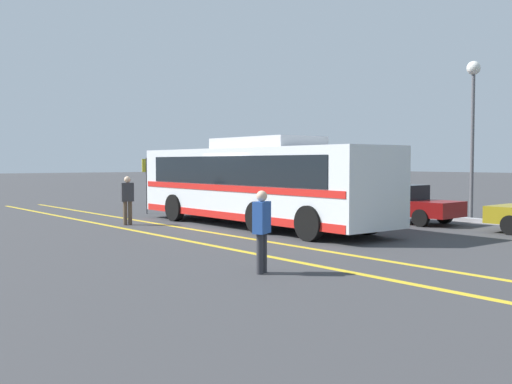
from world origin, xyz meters
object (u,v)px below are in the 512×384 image
object	(u,v)px
transit_bus	(256,182)
street_lamp	(473,101)
parked_car_0	(204,190)
bus_stop_sign	(146,178)
parked_car_1	(288,193)
pedestrian_1	(262,227)
pedestrian_0	(128,197)
parked_car_2	(399,203)

from	to	relation	value
transit_bus	street_lamp	size ratio (longest dim) A/B	1.84
parked_car_0	street_lamp	xyz separation A→B (m)	(13.91, 3.39, 3.86)
bus_stop_sign	parked_car_0	bearing A→B (deg)	36.33
parked_car_1	street_lamp	xyz separation A→B (m)	(7.38, 3.07, 3.81)
parked_car_1	street_lamp	distance (m)	8.85
pedestrian_1	street_lamp	world-z (taller)	street_lamp
transit_bus	bus_stop_sign	world-z (taller)	transit_bus
bus_stop_sign	street_lamp	distance (m)	13.67
parked_car_0	pedestrian_1	xyz separation A→B (m)	(17.90, -10.45, 0.20)
pedestrian_0	pedestrian_1	bearing A→B (deg)	-84.72
transit_bus	pedestrian_1	distance (m)	8.71
parked_car_0	pedestrian_0	bearing A→B (deg)	-140.98
bus_stop_sign	street_lamp	xyz separation A→B (m)	(9.81, 9.01, 3.07)
pedestrian_0	bus_stop_sign	distance (m)	4.64
street_lamp	parked_car_2	bearing A→B (deg)	-102.87
pedestrian_1	bus_stop_sign	size ratio (longest dim) A/B	0.68
parked_car_0	parked_car_2	bearing A→B (deg)	-94.55
parked_car_2	pedestrian_1	size ratio (longest dim) A/B	2.80
transit_bus	pedestrian_0	distance (m)	4.59
pedestrian_1	parked_car_1	bearing A→B (deg)	-159.87
pedestrian_0	bus_stop_sign	world-z (taller)	bus_stop_sign
transit_bus	bus_stop_sign	bearing A→B (deg)	94.32
pedestrian_0	street_lamp	xyz separation A→B (m)	(6.09, 11.73, 3.61)
parked_car_1	parked_car_2	bearing A→B (deg)	-92.92
parked_car_0	bus_stop_sign	xyz separation A→B (m)	(4.10, -5.62, 0.78)
pedestrian_1	street_lamp	distance (m)	14.85
street_lamp	pedestrian_1	bearing A→B (deg)	-73.91
transit_bus	pedestrian_0	world-z (taller)	transit_bus
bus_stop_sign	parked_car_1	bearing A→B (deg)	-22.02
transit_bus	parked_car_0	xyz separation A→B (m)	(-11.03, 5.13, -0.81)
parked_car_1	pedestrian_1	xyz separation A→B (m)	(11.37, -10.76, 0.15)
street_lamp	pedestrian_0	bearing A→B (deg)	-117.45
parked_car_1	pedestrian_0	size ratio (longest dim) A/B	2.48
parked_car_2	bus_stop_sign	distance (m)	10.60
parked_car_2	pedestrian_1	xyz separation A→B (m)	(4.79, -10.34, 0.23)
parked_car_0	pedestrian_0	size ratio (longest dim) A/B	2.38
parked_car_0	parked_car_1	xyz separation A→B (m)	(6.53, 0.31, 0.05)
parked_car_1	pedestrian_1	size ratio (longest dim) A/B	2.59
pedestrian_0	bus_stop_sign	xyz separation A→B (m)	(-3.71, 2.72, 0.54)
parked_car_0	parked_car_1	world-z (taller)	parked_car_1
transit_bus	pedestrian_1	world-z (taller)	transit_bus
parked_car_2	street_lamp	xyz separation A→B (m)	(0.80, 3.49, 3.89)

